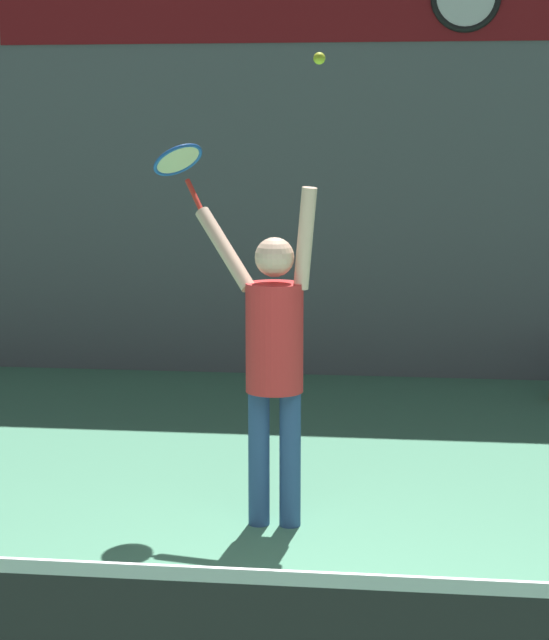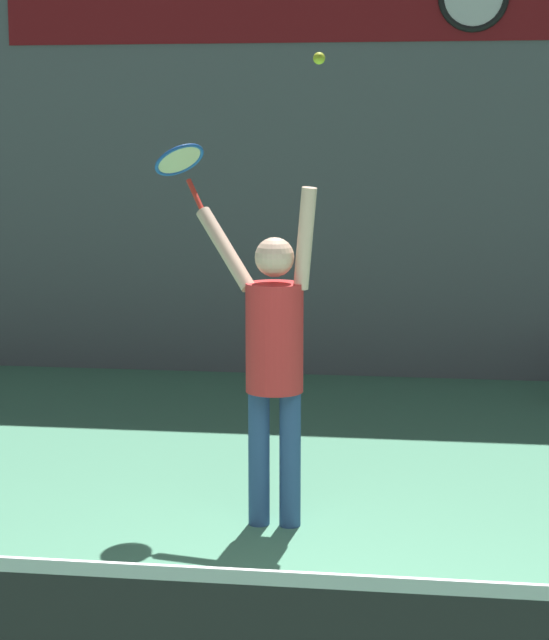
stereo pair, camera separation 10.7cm
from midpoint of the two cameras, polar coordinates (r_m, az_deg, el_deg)
name	(u,v)px [view 2 (the right image)]	position (r m, az deg, el deg)	size (l,w,h in m)	color
back_wall	(387,117)	(11.18, 5.82, 9.90)	(18.00, 0.10, 5.00)	slate
tennis_player	(274,349)	(6.91, 0.41, -1.46)	(0.81, 0.49, 2.06)	#2D4C7F
tennis_racket	(181,163)	(7.30, -4.22, 7.72)	(0.42, 0.43, 0.43)	red
tennis_ball	(319,58)	(6.71, 2.68, 12.75)	(0.07, 0.07, 0.07)	#CCDB2D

